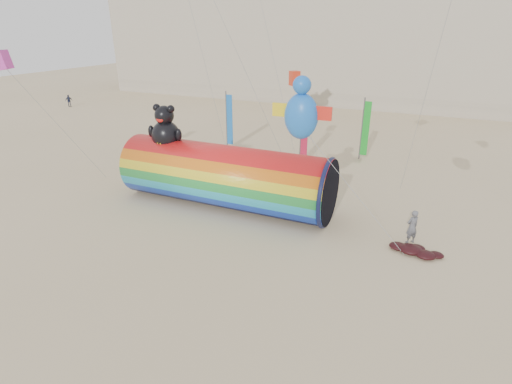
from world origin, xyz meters
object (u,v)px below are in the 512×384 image
at_px(hotel_building, 300,27).
at_px(kite_handler, 412,227).
at_px(windsock_assembly, 225,175).
at_px(fabric_bundle, 415,250).

bearing_deg(hotel_building, kite_handler, -64.23).
bearing_deg(kite_handler, hotel_building, -107.17).
xyz_separation_m(hotel_building, windsock_assembly, (9.25, -41.92, -8.27)).
distance_m(hotel_building, fabric_bundle, 49.02).
bearing_deg(kite_handler, windsock_assembly, -44.52).
height_order(hotel_building, kite_handler, hotel_building).
xyz_separation_m(kite_handler, fabric_bundle, (0.31, -1.04, -0.76)).
xyz_separation_m(windsock_assembly, fabric_bundle, (11.44, -1.34, -1.87)).
distance_m(kite_handler, fabric_bundle, 1.32).
relative_size(kite_handler, fabric_bundle, 0.71).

